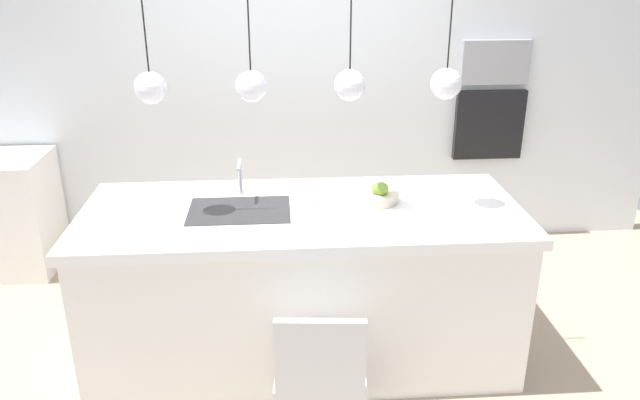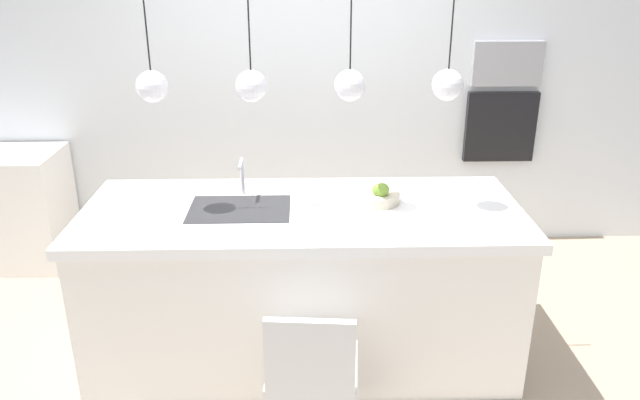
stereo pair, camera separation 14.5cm
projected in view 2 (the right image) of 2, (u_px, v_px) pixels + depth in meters
The scene contains 13 objects.
floor at pixel (304, 351), 3.80m from camera, with size 6.60×6.60×0.00m, color tan.
back_wall at pixel (302, 87), 4.85m from camera, with size 6.00×0.10×2.60m, color white.
kitchen_island at pixel (303, 283), 3.62m from camera, with size 2.46×1.00×0.95m.
sink_basin at pixel (240, 210), 3.44m from camera, with size 0.56×0.40×0.02m, color #2D2D30.
faucet at pixel (242, 172), 3.59m from camera, with size 0.02×0.17×0.22m.
fruit_bowl at pixel (377, 196), 3.52m from camera, with size 0.27×0.27×0.13m.
microwave at pixel (507, 63), 4.76m from camera, with size 0.54×0.08×0.34m, color #9E9EA3.
oven at pixel (500, 127), 4.94m from camera, with size 0.56×0.08×0.56m, color black.
chair_near at pixel (312, 371), 2.83m from camera, with size 0.45×0.45×0.85m.
pendant_light_left at pixel (152, 86), 3.17m from camera, with size 0.17×0.17×0.77m.
pendant_light_center_left at pixel (251, 85), 3.19m from camera, with size 0.17×0.17×0.77m.
pendant_light_center_right at pixel (350, 85), 3.20m from camera, with size 0.17×0.17×0.77m.
pendant_light_right at pixel (448, 84), 3.21m from camera, with size 0.17×0.17×0.77m.
Camera 2 is at (0.02, -3.19, 2.27)m, focal length 34.72 mm.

